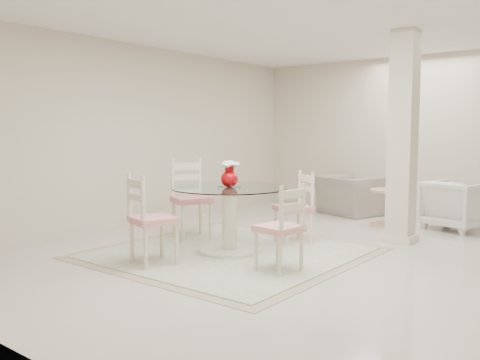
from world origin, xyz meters
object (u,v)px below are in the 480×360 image
Objects in this scene: dining_chair_south at (147,213)px; side_table at (388,209)px; dining_chair_east at (284,222)px; armchair_white at (455,205)px; dining_chair_north at (298,202)px; recliner_taupe at (350,195)px; column at (403,137)px; dining_table at (229,220)px; red_vase at (229,174)px; dining_chair_west at (190,192)px.

side_table is (1.12, 3.78, -0.31)m from dining_chair_south.
dining_chair_south is 1.93× the size of side_table.
dining_chair_east reaches higher than armchair_white.
dining_chair_north reaches higher than recliner_taupe.
armchair_white is at bearing 76.57° from column.
red_vase is (0.00, -0.00, 0.54)m from dining_table.
side_table is at bearing 120.28° from column.
recliner_taupe is at bearing 145.21° from side_table.
armchair_white is (1.31, 2.23, -0.18)m from dining_chair_north.
red_vase is at bearing -125.59° from column.
dining_chair_west reaches higher than red_vase.
side_table is (-0.55, 0.94, -1.09)m from column.
armchair_white is at bearing -169.69° from recliner_taupe.
armchair_white is 1.40× the size of side_table.
dining_chair_east is 0.98× the size of dining_chair_north.
column reaches higher than red_vase.
column is 2.63× the size of recliner_taupe.
dining_chair_south reaches higher than armchair_white.
dining_chair_east is 1.27× the size of armchair_white.
recliner_taupe is 1.84m from armchair_white.
column is 1.68m from armchair_white.
red_vase is (-1.34, -1.87, -0.42)m from column.
side_table is (0.79, 2.81, -0.14)m from dining_table.
dining_chair_north is at bearing 120.46° from recliner_taupe.
dining_table is 1.03m from dining_chair_south.
dining_chair_east is 0.85× the size of dining_chair_west.
dining_chair_west is 2.09× the size of side_table.
dining_chair_north reaches higher than armchair_white.
dining_table is at bearing 111.82° from recliner_taupe.
red_vase is at bearing 111.84° from recliner_taupe.
dining_chair_south is (-1.66, -2.83, -0.78)m from column.
dining_chair_west reaches higher than side_table.
red_vase reaches higher than dining_table.
dining_chair_east is at bearing -86.78° from side_table.
recliner_taupe is (-0.16, 3.47, -0.06)m from dining_table.
dining_table is 4.39× the size of red_vase.
column reaches higher than dining_chair_west.
red_vase is 0.55× the size of side_table.
dining_chair_west is 1.46m from dining_chair_south.
dining_chair_south is (-1.29, -0.65, 0.04)m from dining_chair_east.
dining_table is 1.16× the size of dining_chair_west.
dining_chair_north is (-0.62, 1.27, 0.01)m from dining_chair_east.
dining_table is at bearing -105.66° from side_table.
column is 1.58m from dining_chair_north.
dining_chair_south is at bearing -54.67° from dining_chair_east.
dining_chair_north is 2.57m from recliner_taupe.
armchair_white is (0.32, 1.32, -0.99)m from column.
red_vase is 1.07m from dining_chair_west.
dining_chair_north is 0.99× the size of recliner_taupe.
side_table is at bearing -168.16° from dining_chair_east.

